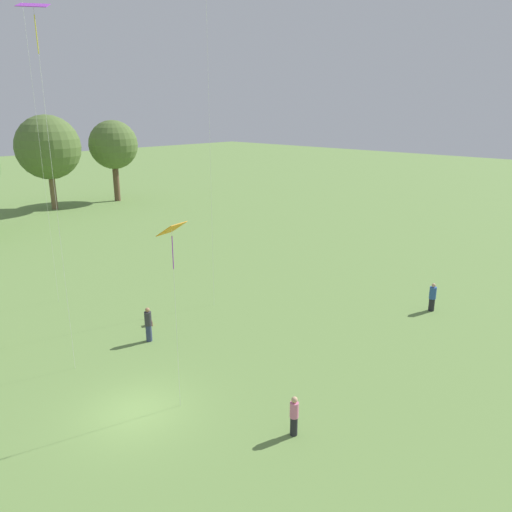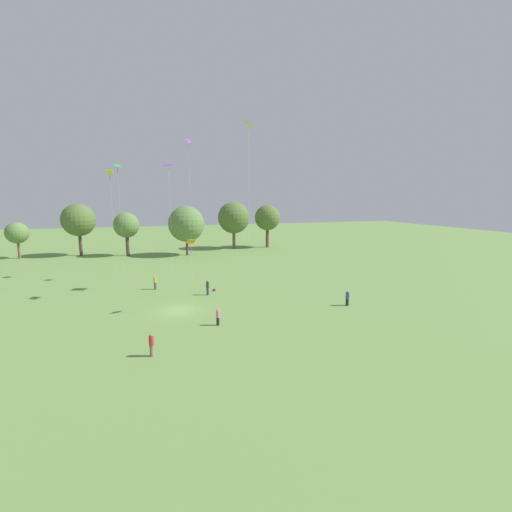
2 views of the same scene
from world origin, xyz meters
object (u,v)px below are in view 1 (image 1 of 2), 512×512
Objects in this scene: person_0 at (148,324)px; kite_8 at (35,21)px; picnic_bag_0 at (149,323)px; person_4 at (432,297)px; kite_2 at (172,235)px; person_1 at (294,416)px.

kite_8 is at bearing 21.69° from person_0.
person_4 is at bearing -38.96° from picnic_bag_0.
person_4 is 16.92m from picnic_bag_0.
kite_2 is (-16.87, 3.03, 6.43)m from person_4.
person_1 is at bearing 143.81° from kite_2.
person_4 is at bearing 48.45° from person_1.
picnic_bag_0 is at bearing -83.12° from kite_2.
person_4 is (15.11, 1.61, 0.05)m from person_1.
person_4 is 0.11× the size of kite_8.
person_1 is 0.21× the size of kite_2.
picnic_bag_0 is at bearing 123.27° from person_1.
kite_2 is at bearing 153.18° from person_1.
kite_2 is at bearing 128.59° from person_4.
kite_8 reaches higher than person_1.
person_0 is 0.12× the size of kite_8.
kite_8 reaches higher than person_0.
picnic_bag_0 is (1.96, 12.24, -0.69)m from person_1.
person_0 is 14.74m from kite_8.
kite_8 is at bearing 149.39° from person_1.
person_0 is 9.08m from kite_2.
kite_2 is 17.85× the size of picnic_bag_0.
person_1 is 18.17m from kite_8.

